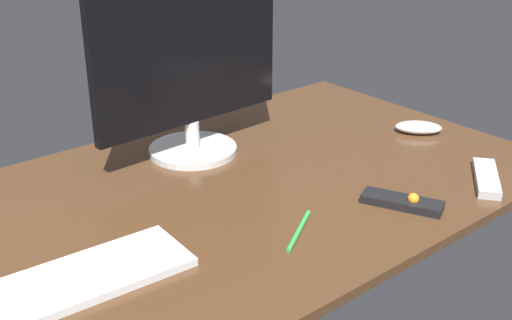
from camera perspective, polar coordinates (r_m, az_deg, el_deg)
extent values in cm
cube|color=#4C301C|center=(141.44, -2.08, -2.79)|extent=(140.00, 84.00, 2.00)
cylinder|color=silver|center=(158.46, -5.50, 0.89)|extent=(21.08, 21.08, 1.59)
cylinder|color=silver|center=(156.90, -5.56, 2.26)|extent=(3.39, 3.39, 6.58)
cube|color=black|center=(150.66, -5.86, 9.31)|extent=(50.04, 4.25, 33.26)
cube|color=silver|center=(114.08, -14.53, -9.83)|extent=(35.56, 16.21, 1.48)
ellipsoid|color=silver|center=(174.63, 13.95, 2.77)|extent=(12.56, 12.88, 3.05)
cube|color=black|center=(136.46, 12.57, -3.59)|extent=(11.46, 16.94, 1.73)
sphere|color=orange|center=(135.51, 13.52, -3.29)|extent=(2.32, 2.32, 2.32)
cube|color=#B7B7BC|center=(151.81, 19.41, -1.48)|extent=(17.09, 14.54, 1.83)
cylinder|color=green|center=(124.39, 3.76, -6.12)|extent=(13.07, 8.68, 0.89)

